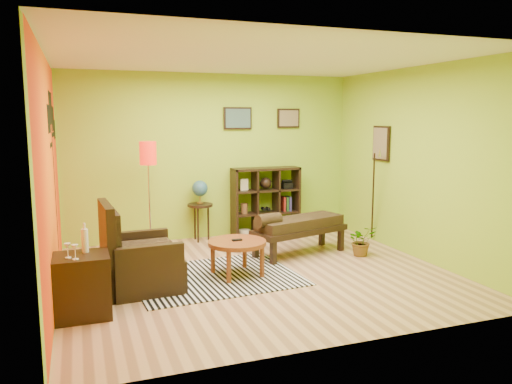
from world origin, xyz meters
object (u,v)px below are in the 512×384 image
object	(u,v)px
armchair	(137,263)
potted_plant	(361,244)
globe_table	(200,195)
bench	(297,226)
side_cabinet	(82,285)
coffee_table	(237,246)
floor_lamp	(148,163)
cube_shelf	(267,202)

from	to	relation	value
armchair	potted_plant	distance (m)	3.37
globe_table	bench	bearing A→B (deg)	-48.89
bench	potted_plant	world-z (taller)	bench
armchair	side_cabinet	xyz separation A→B (m)	(-0.63, -0.66, 0.01)
coffee_table	globe_table	distance (m)	2.03
floor_lamp	bench	xyz separation A→B (m)	(2.08, -0.86, -0.94)
coffee_table	side_cabinet	distance (m)	2.07
globe_table	potted_plant	size ratio (longest dim) A/B	2.22
coffee_table	potted_plant	xyz separation A→B (m)	(2.05, 0.27, -0.22)
side_cabinet	floor_lamp	world-z (taller)	floor_lamp
side_cabinet	globe_table	bearing A→B (deg)	55.10
globe_table	bench	size ratio (longest dim) A/B	0.64
potted_plant	side_cabinet	bearing A→B (deg)	-165.56
cube_shelf	bench	size ratio (longest dim) A/B	0.75
coffee_table	potted_plant	distance (m)	2.08
side_cabinet	bench	bearing A→B (deg)	24.39
side_cabinet	potted_plant	distance (m)	4.12
armchair	bench	bearing A→B (deg)	16.76
potted_plant	coffee_table	bearing A→B (deg)	-172.37
globe_table	cube_shelf	size ratio (longest dim) A/B	0.85
side_cabinet	bench	xyz separation A→B (m)	(3.09, 1.40, 0.11)
coffee_table	side_cabinet	size ratio (longest dim) A/B	0.78
floor_lamp	potted_plant	distance (m)	3.43
cube_shelf	side_cabinet	bearing A→B (deg)	-138.49
armchair	bench	distance (m)	2.57
side_cabinet	floor_lamp	bearing A→B (deg)	65.78
cube_shelf	potted_plant	bearing A→B (deg)	-63.32
floor_lamp	globe_table	xyz separation A→B (m)	(0.90, 0.48, -0.61)
armchair	cube_shelf	size ratio (longest dim) A/B	0.90
coffee_table	floor_lamp	xyz separation A→B (m)	(-0.91, 1.52, 0.98)
floor_lamp	side_cabinet	bearing A→B (deg)	-114.22
bench	potted_plant	xyz separation A→B (m)	(0.89, -0.38, -0.27)
side_cabinet	bench	distance (m)	3.40
armchair	cube_shelf	xyz separation A→B (m)	(2.48, 2.09, 0.27)
armchair	floor_lamp	size ratio (longest dim) A/B	0.63
coffee_table	globe_table	bearing A→B (deg)	90.38
armchair	cube_shelf	world-z (taller)	cube_shelf
armchair	side_cabinet	distance (m)	0.92
side_cabinet	cube_shelf	bearing A→B (deg)	41.51
cube_shelf	globe_table	bearing A→B (deg)	-179.74
coffee_table	armchair	distance (m)	1.30
globe_table	cube_shelf	bearing A→B (deg)	0.26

